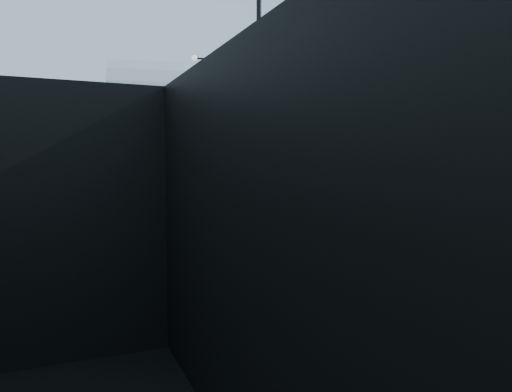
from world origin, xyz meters
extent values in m
cube|color=#4C2D23|center=(3.50, 40.00, 0.06)|extent=(7.00, 140.00, 0.12)
cube|color=slate|center=(6.20, 40.00, 0.07)|extent=(2.40, 140.00, 0.13)
cube|color=gray|center=(0.00, 40.00, 0.07)|extent=(0.30, 140.00, 0.14)
cube|color=slate|center=(-13.00, 40.00, 0.06)|extent=(4.00, 140.00, 0.12)
cube|color=black|center=(-4.63, 1.53, 1.88)|extent=(3.20, 3.29, 2.87)
cube|color=black|center=(-4.87, 3.01, 0.94)|extent=(2.71, 0.98, 1.44)
cube|color=black|center=(-4.38, 0.05, 1.16)|extent=(2.87, 1.32, 0.55)
cylinder|color=black|center=(-3.38, 1.13, 0.61)|extent=(0.53, 1.25, 1.22)
cylinder|color=silver|center=(-3.38, 1.13, 0.61)|extent=(0.48, 0.72, 0.66)
cylinder|color=black|center=(-3.65, 2.70, 0.61)|extent=(0.53, 1.25, 1.22)
cylinder|color=silver|center=(-3.65, 2.70, 0.61)|extent=(0.48, 0.72, 0.66)
imported|color=white|center=(-3.91, 20.99, 0.68)|extent=(2.55, 4.38, 1.36)
imported|color=black|center=(-5.67, 29.17, 0.60)|extent=(2.11, 4.39, 1.21)
imported|color=black|center=(-2.69, 41.28, 0.68)|extent=(3.35, 5.03, 1.35)
imported|color=black|center=(6.79, 10.28, 0.88)|extent=(0.71, 0.53, 1.76)
cylinder|color=black|center=(0.60, 10.00, 0.10)|extent=(0.56, 0.56, 0.20)
cylinder|color=black|center=(0.60, 10.00, 4.62)|extent=(0.16, 0.16, 9.00)
cylinder|color=black|center=(0.60, 22.00, 0.10)|extent=(0.56, 0.56, 0.20)
cylinder|color=black|center=(0.60, 22.00, 4.62)|extent=(0.16, 0.16, 9.00)
cylinder|color=black|center=(0.60, 22.00, 9.12)|extent=(1.40, 0.10, 0.10)
sphere|color=silver|center=(-0.10, 22.00, 9.12)|extent=(0.32, 0.32, 0.32)
sphere|color=silver|center=(1.30, 22.00, 9.12)|extent=(0.32, 0.32, 0.32)
cylinder|color=black|center=(0.60, 34.00, 0.10)|extent=(0.56, 0.56, 0.20)
cylinder|color=black|center=(0.60, 34.00, 4.62)|extent=(0.16, 0.16, 9.00)
cylinder|color=black|center=(0.10, 34.00, 9.12)|extent=(1.00, 0.10, 0.10)
sphere|color=silver|center=(-0.40, 34.00, 9.05)|extent=(0.32, 0.32, 0.32)
cylinder|color=black|center=(0.60, 46.00, 0.10)|extent=(0.56, 0.56, 0.20)
cylinder|color=black|center=(0.60, 46.00, 4.62)|extent=(0.16, 0.16, 9.00)
cylinder|color=black|center=(0.60, 46.00, 9.12)|extent=(1.40, 0.10, 0.10)
sphere|color=silver|center=(-0.10, 46.00, 9.12)|extent=(0.32, 0.32, 0.32)
sphere|color=silver|center=(1.30, 46.00, 9.12)|extent=(0.32, 0.32, 0.32)
cylinder|color=black|center=(0.60, 25.00, 4.00)|extent=(0.18, 0.18, 8.00)
cylinder|color=black|center=(-1.90, 25.00, 7.60)|extent=(5.00, 0.12, 0.12)
imported|color=black|center=(-3.90, 25.00, 7.00)|extent=(0.16, 0.20, 1.00)
cylinder|color=#382619|center=(1.60, 4.00, 1.71)|extent=(0.16, 0.16, 3.41)
sphere|color=#1E531C|center=(1.60, 4.00, 3.65)|extent=(2.63, 2.63, 2.63)
sphere|color=#1E531C|center=(2.00, 4.30, 3.41)|extent=(1.84, 1.84, 1.84)
sphere|color=#1E531C|center=(1.30, 3.70, 4.00)|extent=(1.58, 1.58, 1.58)
cylinder|color=#382619|center=(1.60, 15.00, 1.77)|extent=(0.16, 0.16, 3.53)
sphere|color=#2D5C1F|center=(1.60, 15.00, 3.78)|extent=(2.43, 2.43, 2.43)
sphere|color=#2D5C1F|center=(2.00, 15.30, 3.53)|extent=(1.70, 1.70, 1.70)
sphere|color=#2D5C1F|center=(1.30, 14.70, 4.14)|extent=(1.46, 1.46, 1.46)
cylinder|color=#382619|center=(1.60, 27.00, 1.53)|extent=(0.16, 0.16, 3.07)
sphere|color=#216122|center=(1.60, 27.00, 3.29)|extent=(2.46, 2.46, 2.46)
sphere|color=#216122|center=(2.00, 27.30, 3.07)|extent=(1.72, 1.72, 1.72)
sphere|color=#216122|center=(1.30, 26.70, 3.59)|extent=(1.48, 1.48, 1.48)
cylinder|color=#382619|center=(1.60, 39.00, 1.59)|extent=(0.16, 0.16, 3.17)
sphere|color=#355C1F|center=(1.60, 39.00, 3.40)|extent=(2.20, 2.20, 2.20)
sphere|color=#355C1F|center=(2.00, 39.30, 3.17)|extent=(1.54, 1.54, 1.54)
sphere|color=#355C1F|center=(1.30, 38.70, 3.71)|extent=(1.32, 1.32, 1.32)
cube|color=#A8ACB2|center=(-2.00, 85.00, 4.00)|extent=(50.00, 28.00, 8.00)
cube|color=slate|center=(-20.00, 60.00, 5.00)|extent=(14.00, 20.00, 10.00)
cube|color=#67635D|center=(16.00, 50.00, 4.00)|extent=(12.00, 22.00, 8.00)
cube|color=slate|center=(18.00, 20.00, 3.50)|extent=(10.00, 16.00, 7.00)
cube|color=black|center=(2.40, 8.00, 0.13)|extent=(0.50, 0.50, 0.02)
cube|color=black|center=(2.40, 19.00, 0.13)|extent=(0.50, 0.50, 0.02)
camera|label=1|loc=(-3.11, -4.57, 3.19)|focal=32.51mm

